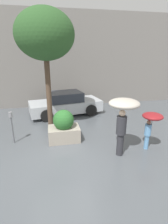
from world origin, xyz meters
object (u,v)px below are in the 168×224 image
object	(u,v)px
person_child	(151,121)
parked_car_near	(66,104)
street_tree	(45,35)
person_adult	(123,111)
parking_meter	(11,121)
planter_box	(64,127)

from	to	relation	value
person_child	parked_car_near	world-z (taller)	person_child
person_child	street_tree	distance (m)	5.42
person_adult	person_child	world-z (taller)	person_adult
street_tree	parking_meter	distance (m)	3.76
street_tree	parking_meter	size ratio (longest dim) A/B	4.00
person_child	planter_box	bearing A→B (deg)	-156.67
person_child	parked_car_near	bearing A→B (deg)	166.55
street_tree	parked_car_near	bearing A→B (deg)	64.23
planter_box	parking_meter	bearing A→B (deg)	175.08
street_tree	parking_meter	bearing A→B (deg)	-139.28
planter_box	parked_car_near	world-z (taller)	parked_car_near
person_adult	street_tree	xyz separation A→B (m)	(-2.43, 2.85, 2.54)
planter_box	person_child	bearing A→B (deg)	-23.89
parked_car_near	street_tree	distance (m)	4.11
street_tree	person_adult	bearing A→B (deg)	-49.54
person_adult	planter_box	bearing A→B (deg)	93.80
person_adult	parked_car_near	distance (m)	5.08
person_child	parked_car_near	distance (m)	5.41
person_adult	street_tree	size ratio (longest dim) A/B	0.39
parked_car_near	person_child	bearing A→B (deg)	-160.68
planter_box	street_tree	world-z (taller)	street_tree
person_child	street_tree	size ratio (longest dim) A/B	0.28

